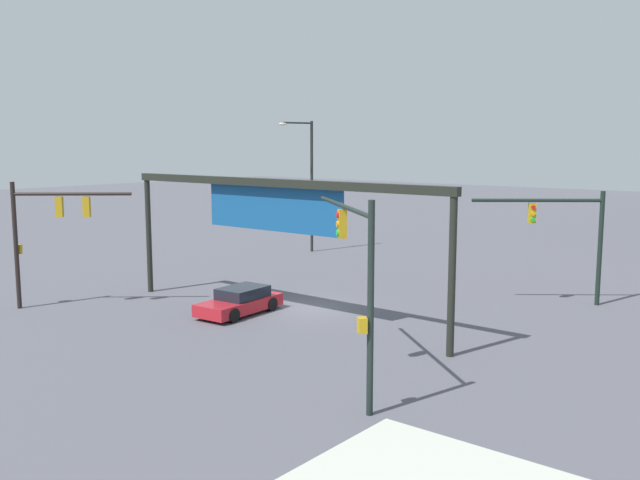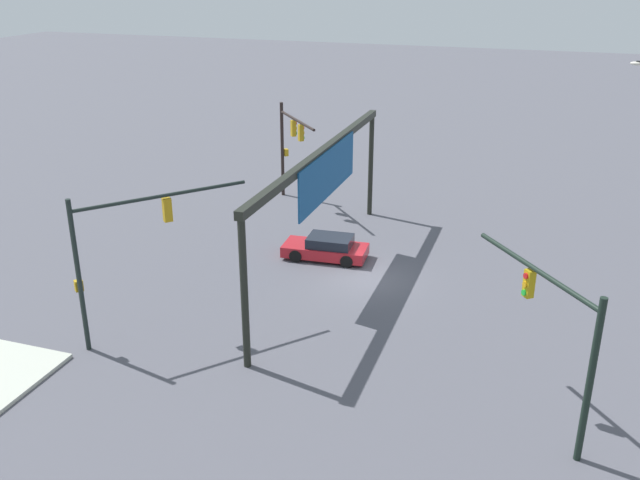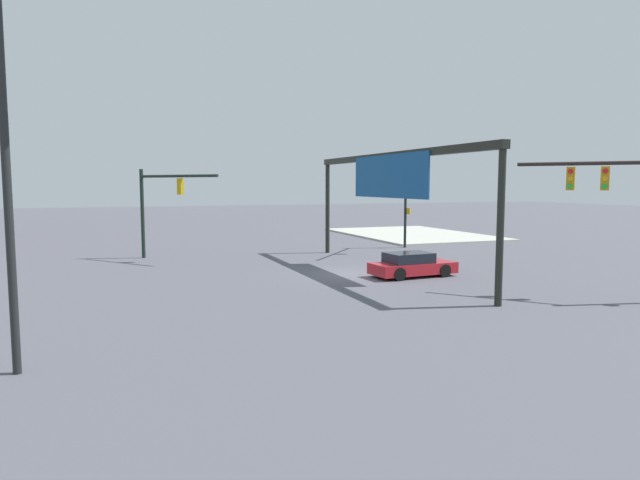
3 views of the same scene
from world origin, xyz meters
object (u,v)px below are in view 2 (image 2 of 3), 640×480
at_px(traffic_signal_near_corner, 120,241).
at_px(sedan_car_approaching, 326,248).
at_px(traffic_signal_opposite_side, 290,138).
at_px(traffic_signal_cross_street, 561,327).

bearing_deg(traffic_signal_near_corner, sedan_car_approaching, 13.78).
relative_size(traffic_signal_near_corner, sedan_car_approaching, 1.42).
bearing_deg(traffic_signal_opposite_side, traffic_signal_near_corner, -41.00).
height_order(traffic_signal_opposite_side, sedan_car_approaching, traffic_signal_opposite_side).
xyz_separation_m(traffic_signal_opposite_side, traffic_signal_cross_street, (18.77, 16.09, -0.27)).
bearing_deg(traffic_signal_near_corner, traffic_signal_cross_street, -52.91).
bearing_deg(traffic_signal_cross_street, traffic_signal_opposite_side, 2.38).
bearing_deg(sedan_car_approaching, traffic_signal_opposite_side, -61.59).
xyz_separation_m(traffic_signal_opposite_side, sedan_car_approaching, (7.83, 4.95, -3.47)).
xyz_separation_m(traffic_signal_near_corner, sedan_car_approaching, (-10.17, 4.98, -3.62)).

